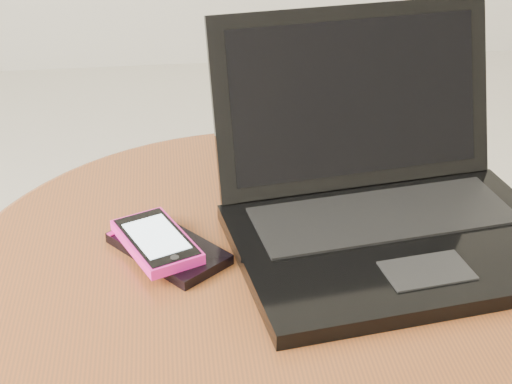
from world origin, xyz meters
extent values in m
cylinder|color=brown|center=(0.01, -0.11, 0.52)|extent=(0.65, 0.65, 0.03)
torus|color=brown|center=(0.01, -0.11, 0.52)|extent=(0.68, 0.68, 0.03)
cube|color=black|center=(0.14, -0.10, 0.55)|extent=(0.37, 0.28, 0.02)
cube|color=black|center=(0.13, -0.05, 0.56)|extent=(0.29, 0.14, 0.00)
cube|color=black|center=(0.15, -0.16, 0.56)|extent=(0.09, 0.06, 0.00)
cube|color=black|center=(0.12, 0.05, 0.65)|extent=(0.34, 0.12, 0.20)
cube|color=black|center=(0.12, 0.04, 0.66)|extent=(0.30, 0.09, 0.17)
cube|color=black|center=(-0.10, -0.07, 0.54)|extent=(0.13, 0.14, 0.01)
cube|color=#B71771|center=(-0.14, -0.03, 0.55)|extent=(0.06, 0.05, 0.00)
cube|color=#F41E9D|center=(-0.11, -0.08, 0.56)|extent=(0.10, 0.12, 0.01)
cube|color=black|center=(-0.11, -0.08, 0.56)|extent=(0.09, 0.12, 0.00)
cube|color=silver|center=(-0.11, -0.08, 0.56)|extent=(0.07, 0.09, 0.00)
cylinder|color=black|center=(-0.09, -0.12, 0.56)|extent=(0.01, 0.01, 0.00)
camera|label=1|loc=(-0.09, -0.77, 1.00)|focal=55.58mm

